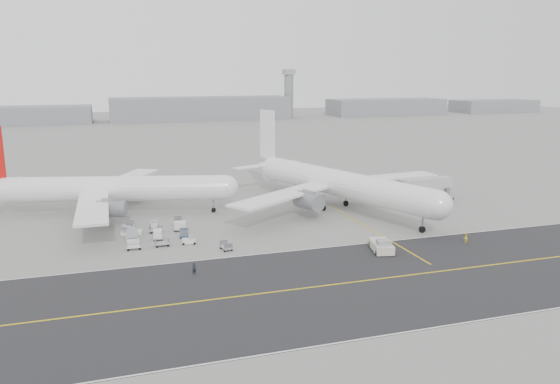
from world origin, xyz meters
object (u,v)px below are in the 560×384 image
object	(u,v)px
control_tower	(289,92)
airliner_a	(109,189)
pushback_tug	(382,246)
airliner_b	(336,183)
ground_crew_a	(194,269)
jet_bridge	(426,185)
ground_crew_b	(465,238)

from	to	relation	value
control_tower	airliner_a	xyz separation A→B (m)	(-117.03, -232.39, -10.87)
control_tower	pushback_tug	bearing A→B (deg)	-105.28
airliner_b	ground_crew_a	bearing A→B (deg)	-159.87
airliner_a	jet_bridge	bearing A→B (deg)	-84.21
jet_bridge	ground_crew_a	size ratio (longest dim) A/B	7.94
control_tower	ground_crew_b	distance (m)	278.57
airliner_a	pushback_tug	bearing A→B (deg)	-118.52
airliner_a	pushback_tug	xyz separation A→B (m)	(42.76, -39.46, -4.43)
airliner_b	ground_crew_b	size ratio (longest dim) A/B	32.85
control_tower	jet_bridge	distance (m)	247.57
airliner_a	jet_bridge	xyz separation A→B (m)	(69.38, -10.23, -1.50)
airliner_a	ground_crew_a	world-z (taller)	airliner_a
airliner_b	ground_crew_b	distance (m)	32.11
airliner_a	ground_crew_a	xyz separation A→B (m)	(11.29, -40.84, -4.45)
airliner_a	airliner_b	bearing A→B (deg)	-88.09
airliner_b	ground_crew_b	bearing A→B (deg)	-88.30
control_tower	jet_bridge	bearing A→B (deg)	-101.11
control_tower	airliner_a	distance (m)	260.42
airliner_b	ground_crew_b	world-z (taller)	airliner_b
control_tower	pushback_tug	size ratio (longest dim) A/B	3.78
jet_bridge	ground_crew_b	distance (m)	31.32
airliner_b	ground_crew_a	size ratio (longest dim) A/B	29.66
control_tower	airliner_a	world-z (taller)	control_tower
airliner_b	jet_bridge	size ratio (longest dim) A/B	3.74
pushback_tug	ground_crew_a	world-z (taller)	pushback_tug
airliner_b	ground_crew_b	xyz separation A→B (m)	(11.94, -29.39, -4.94)
control_tower	airliner_b	xyz separation A→B (m)	(-69.96, -242.63, -10.46)
ground_crew_a	jet_bridge	bearing A→B (deg)	7.63
control_tower	jet_bridge	world-z (taller)	control_tower
jet_bridge	control_tower	bearing A→B (deg)	73.60
jet_bridge	pushback_tug	bearing A→B (deg)	-137.62
airliner_a	jet_bridge	distance (m)	70.14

